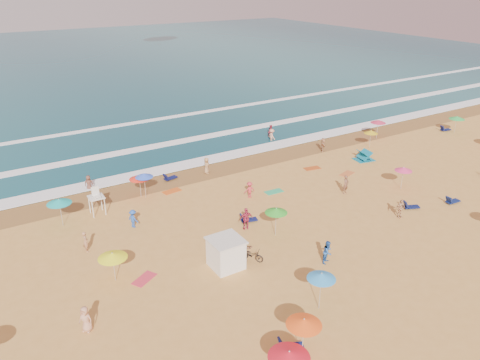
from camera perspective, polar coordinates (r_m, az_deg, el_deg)
ground at (r=37.30m, az=3.88°, el=-5.54°), size 220.00×220.00×0.00m
ocean at (r=113.40m, az=-22.11°, el=12.92°), size 220.00×140.00×0.18m
wet_sand at (r=46.94m, az=-4.95°, el=0.87°), size 220.00×220.00×0.00m
surf_foam at (r=54.42m, az=-9.20°, el=4.05°), size 200.00×18.70×0.05m
cabana at (r=31.86m, az=-1.72°, el=-8.99°), size 2.00×2.00×2.00m
cabana_roof at (r=31.30m, az=-1.74°, el=-7.36°), size 2.20×2.20×0.12m
bicycle at (r=32.78m, az=1.47°, el=-9.09°), size 1.42×1.76×0.90m
lifeguard_stand at (r=40.20m, az=-17.06°, el=-2.64°), size 1.20×1.20×2.10m
beach_umbrellas at (r=37.95m, az=6.45°, el=-1.56°), size 58.23×26.06×0.82m
loungers at (r=39.72m, az=12.20°, el=-3.84°), size 59.05×24.92×0.34m
towels at (r=34.96m, az=2.65°, el=-7.66°), size 44.17×25.52×0.03m
popup_tents at (r=51.16m, az=23.79°, el=1.55°), size 11.44×15.55×1.20m
beachgoers at (r=40.46m, az=0.16°, el=-1.78°), size 34.21×27.89×2.08m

